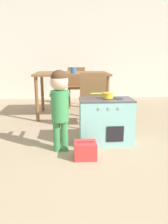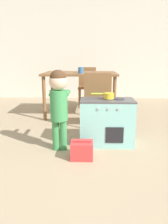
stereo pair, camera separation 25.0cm
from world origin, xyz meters
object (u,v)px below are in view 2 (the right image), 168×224
(play_kitchen, at_px, (107,122))
(dining_chair_far, at_px, (87,85))
(child_figure, at_px, (59,99))
(dining_table, at_px, (80,78))
(toy_basket, at_px, (82,150))
(cup_on_table, at_px, (81,70))
(toy_pot, at_px, (108,95))
(dining_chair_near, at_px, (97,99))

(play_kitchen, bearing_deg, dining_chair_far, 97.31)
(child_figure, height_order, dining_chair_far, child_figure)
(child_figure, xyz_separation_m, dining_table, (0.16, 1.57, 0.09))
(play_kitchen, distance_m, toy_basket, 0.53)
(toy_basket, bearing_deg, dining_chair_far, 89.83)
(toy_basket, height_order, cup_on_table, cup_on_table)
(dining_table, bearing_deg, dining_chair_far, 81.78)
(toy_basket, bearing_deg, toy_pot, 54.68)
(toy_basket, distance_m, dining_chair_far, 2.58)
(play_kitchen, bearing_deg, dining_table, 105.63)
(dining_chair_far, bearing_deg, child_figure, 83.47)
(dining_table, xyz_separation_m, cup_on_table, (0.02, -0.21, 0.14))
(play_kitchen, xyz_separation_m, dining_table, (-0.39, 1.38, 0.40))
(toy_pot, height_order, dining_chair_far, dining_chair_far)
(child_figure, distance_m, toy_basket, 0.60)
(dining_chair_far, relative_size, cup_on_table, 8.09)
(dining_chair_far, bearing_deg, toy_pot, 97.58)
(dining_chair_near, height_order, cup_on_table, cup_on_table)
(dining_chair_far, height_order, cup_on_table, cup_on_table)
(play_kitchen, relative_size, dining_chair_far, 0.77)
(dining_chair_near, xyz_separation_m, dining_chair_far, (-0.17, 1.52, 0.00))
(toy_pot, distance_m, toy_basket, 0.72)
(play_kitchen, distance_m, cup_on_table, 1.33)
(toy_pot, relative_size, cup_on_table, 2.64)
(toy_basket, height_order, dining_chair_near, dining_chair_near)
(child_figure, bearing_deg, toy_pot, 19.61)
(dining_table, relative_size, dining_chair_far, 1.55)
(play_kitchen, bearing_deg, toy_basket, -124.42)
(toy_basket, xyz_separation_m, dining_chair_far, (0.01, 2.56, 0.35))
(dining_chair_near, xyz_separation_m, cup_on_table, (-0.26, 0.54, 0.38))
(toy_pot, distance_m, dining_chair_near, 0.65)
(play_kitchen, bearing_deg, dining_chair_near, 99.18)
(play_kitchen, xyz_separation_m, toy_pot, (0.01, 0.00, 0.32))
(play_kitchen, bearing_deg, cup_on_table, 107.28)
(dining_table, bearing_deg, toy_basket, -86.71)
(child_figure, distance_m, dining_table, 1.59)
(toy_pot, relative_size, dining_chair_near, 0.33)
(play_kitchen, distance_m, dining_chair_near, 0.66)
(dining_chair_far, bearing_deg, cup_on_table, 84.92)
(toy_basket, distance_m, dining_chair_near, 1.11)
(cup_on_table, bearing_deg, toy_pot, -72.27)
(toy_pot, bearing_deg, dining_chair_near, 100.07)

